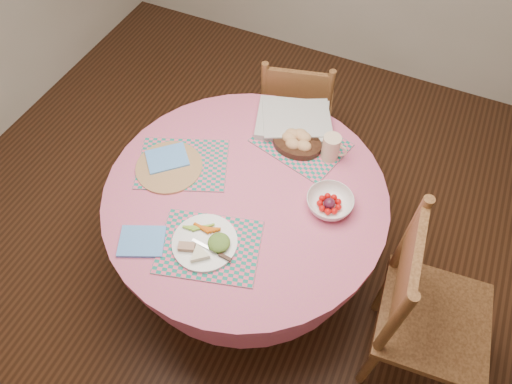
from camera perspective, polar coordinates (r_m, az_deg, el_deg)
ground at (r=2.62m, az=-1.01°, el=-9.55°), size 4.00×4.00×0.00m
dining_table at (r=2.13m, az=-1.22°, el=-3.03°), size 1.24×1.24×0.75m
chair_right at (r=2.07m, az=20.12°, el=-13.80°), size 0.49×0.51×1.02m
chair_back at (r=2.71m, az=5.00°, el=9.99°), size 0.50×0.48×0.89m
placemat_front at (r=1.84m, az=-5.86°, el=-6.80°), size 0.47×0.40×0.01m
placemat_left at (r=2.09m, az=-9.14°, el=3.50°), size 0.48×0.43×0.01m
placemat_back at (r=2.16m, az=5.64°, el=6.13°), size 0.47×0.40×0.01m
wicker_trivet at (r=2.09m, az=-10.80°, el=3.09°), size 0.30×0.30×0.01m
napkin_near at (r=1.89m, az=-14.06°, el=-6.00°), size 0.22×0.20×0.01m
napkin_far at (r=2.11m, az=-11.04°, el=4.14°), size 0.23×0.22×0.01m
dinner_plate at (r=1.82m, az=-6.33°, el=-6.37°), size 0.26×0.26×0.05m
bread_bowl at (r=2.12m, az=5.17°, el=6.37°), size 0.23×0.23×0.08m
latte_mug at (r=2.07m, az=9.42°, el=5.50°), size 0.12×0.08×0.13m
fruit_bowl at (r=1.93m, az=9.18°, el=-1.36°), size 0.20×0.20×0.06m
newspaper_stack at (r=2.22m, az=4.68°, el=9.00°), size 0.42×0.37×0.04m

